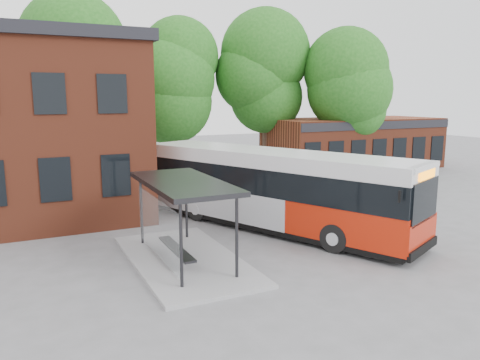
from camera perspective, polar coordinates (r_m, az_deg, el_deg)
name	(u,v)px	position (r m, az deg, el deg)	size (l,w,h in m)	color
ground	(281,237)	(19.38, 5.05, -6.97)	(100.00, 100.00, 0.00)	slate
shop_row	(353,143)	(38.84, 13.66, 4.37)	(14.00, 6.20, 4.00)	maroon
bus_shelter	(184,221)	(16.28, -6.83, -5.01)	(3.60, 7.00, 2.90)	#262629
bike_rail	(323,178)	(32.47, 10.14, 0.20)	(5.20, 0.10, 0.38)	#262629
tree_0	(73,100)	(32.09, -19.64, 9.20)	(7.92, 7.92, 11.00)	#1C5617
tree_1	(174,104)	(34.54, -8.05, 9.20)	(7.92, 7.92, 10.40)	#1C5617
tree_2	(266,99)	(36.39, 3.15, 9.80)	(7.92, 7.92, 11.00)	#1C5617
tree_3	(351,111)	(35.87, 13.37, 8.17)	(7.04, 7.04, 9.28)	#1C5617
city_bus	(271,190)	(20.38, 3.75, -1.18)	(2.84, 13.34, 3.39)	#BA1E09
bicycle_0	(281,175)	(31.74, 5.08, 0.64)	(0.65, 1.85, 0.97)	#29241E
bicycle_1	(305,174)	(32.50, 7.93, 0.73)	(0.42, 1.48, 0.89)	black
bicycle_2	(325,176)	(31.85, 10.35, 0.48)	(0.60, 1.71, 0.90)	black
bicycle_3	(326,175)	(31.72, 10.40, 0.59)	(0.50, 1.77, 1.06)	#27272B
bicycle_4	(331,174)	(32.86, 11.07, 0.68)	(0.55, 1.56, 0.82)	black
bicycle_5	(322,172)	(33.28, 9.98, 0.97)	(0.46, 1.63, 0.98)	#26252D
bicycle_6	(353,173)	(33.23, 13.56, 0.85)	(0.66, 1.90, 1.00)	black
bicycle_7	(356,170)	(34.48, 13.93, 1.15)	(0.47, 1.65, 0.99)	#560C0D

